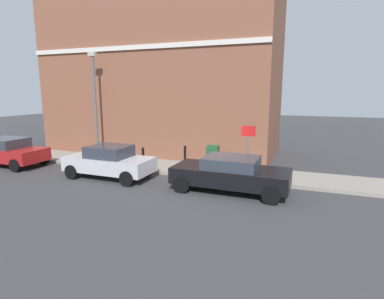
{
  "coord_description": "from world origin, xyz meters",
  "views": [
    {
      "loc": [
        -11.51,
        -3.74,
        3.83
      ],
      "look_at": [
        1.33,
        1.16,
        1.2
      ],
      "focal_mm": 28.51,
      "sensor_mm": 36.0,
      "label": 1
    }
  ],
  "objects_px": {
    "bollard_near_cabinet": "(185,155)",
    "utility_cabinet": "(213,158)",
    "car_silver": "(109,161)",
    "bollard_far_kerb": "(143,157)",
    "lamppost": "(95,101)",
    "car_red": "(6,151)",
    "street_sign": "(248,144)",
    "car_black": "(231,173)"
  },
  "relations": [
    {
      "from": "bollard_far_kerb",
      "to": "car_red",
      "type": "bearing_deg",
      "value": 101.43
    },
    {
      "from": "car_silver",
      "to": "car_red",
      "type": "bearing_deg",
      "value": 0.28
    },
    {
      "from": "street_sign",
      "to": "bollard_far_kerb",
      "type": "bearing_deg",
      "value": 91.02
    },
    {
      "from": "utility_cabinet",
      "to": "lamppost",
      "type": "distance_m",
      "value": 7.3
    },
    {
      "from": "bollard_near_cabinet",
      "to": "bollard_far_kerb",
      "type": "bearing_deg",
      "value": 124.93
    },
    {
      "from": "car_red",
      "to": "bollard_far_kerb",
      "type": "height_order",
      "value": "car_red"
    },
    {
      "from": "utility_cabinet",
      "to": "bollard_near_cabinet",
      "type": "xyz_separation_m",
      "value": [
        0.1,
        1.48,
        0.02
      ]
    },
    {
      "from": "car_black",
      "to": "lamppost",
      "type": "distance_m",
      "value": 9.1
    },
    {
      "from": "car_red",
      "to": "car_black",
      "type": "bearing_deg",
      "value": -179.25
    },
    {
      "from": "car_black",
      "to": "car_silver",
      "type": "bearing_deg",
      "value": 1.89
    },
    {
      "from": "car_red",
      "to": "bollard_far_kerb",
      "type": "bearing_deg",
      "value": -168.04
    },
    {
      "from": "utility_cabinet",
      "to": "bollard_far_kerb",
      "type": "xyz_separation_m",
      "value": [
        -1.09,
        3.18,
        0.02
      ]
    },
    {
      "from": "utility_cabinet",
      "to": "bollard_far_kerb",
      "type": "relative_size",
      "value": 1.11
    },
    {
      "from": "car_silver",
      "to": "bollard_near_cabinet",
      "type": "height_order",
      "value": "car_silver"
    },
    {
      "from": "bollard_near_cabinet",
      "to": "bollard_far_kerb",
      "type": "distance_m",
      "value": 2.07
    },
    {
      "from": "street_sign",
      "to": "lamppost",
      "type": "height_order",
      "value": "lamppost"
    },
    {
      "from": "lamppost",
      "to": "bollard_far_kerb",
      "type": "bearing_deg",
      "value": -108.95
    },
    {
      "from": "car_black",
      "to": "bollard_far_kerb",
      "type": "distance_m",
      "value": 4.89
    },
    {
      "from": "street_sign",
      "to": "lamppost",
      "type": "xyz_separation_m",
      "value": [
        1.16,
        8.66,
        1.64
      ]
    },
    {
      "from": "bollard_far_kerb",
      "to": "lamppost",
      "type": "bearing_deg",
      "value": 71.05
    },
    {
      "from": "bollard_far_kerb",
      "to": "street_sign",
      "type": "distance_m",
      "value": 5.12
    },
    {
      "from": "car_red",
      "to": "street_sign",
      "type": "distance_m",
      "value": 12.48
    },
    {
      "from": "car_silver",
      "to": "utility_cabinet",
      "type": "height_order",
      "value": "car_silver"
    },
    {
      "from": "utility_cabinet",
      "to": "bollard_near_cabinet",
      "type": "relative_size",
      "value": 1.11
    },
    {
      "from": "car_silver",
      "to": "car_red",
      "type": "xyz_separation_m",
      "value": [
        0.05,
        6.47,
        -0.01
      ]
    },
    {
      "from": "car_black",
      "to": "bollard_near_cabinet",
      "type": "distance_m",
      "value": 3.96
    },
    {
      "from": "street_sign",
      "to": "car_red",
      "type": "bearing_deg",
      "value": 97.24
    },
    {
      "from": "lamppost",
      "to": "car_red",
      "type": "bearing_deg",
      "value": 126.5
    },
    {
      "from": "car_silver",
      "to": "bollard_near_cabinet",
      "type": "bearing_deg",
      "value": -132.49
    },
    {
      "from": "car_black",
      "to": "bollard_far_kerb",
      "type": "relative_size",
      "value": 4.31
    },
    {
      "from": "lamppost",
      "to": "street_sign",
      "type": "bearing_deg",
      "value": -97.62
    },
    {
      "from": "car_black",
      "to": "bollard_far_kerb",
      "type": "height_order",
      "value": "car_black"
    },
    {
      "from": "car_silver",
      "to": "street_sign",
      "type": "xyz_separation_m",
      "value": [
        1.62,
        -5.87,
        0.91
      ]
    },
    {
      "from": "car_silver",
      "to": "car_black",
      "type": "bearing_deg",
      "value": -178.34
    },
    {
      "from": "car_silver",
      "to": "car_red",
      "type": "distance_m",
      "value": 6.47
    },
    {
      "from": "bollard_near_cabinet",
      "to": "utility_cabinet",
      "type": "bearing_deg",
      "value": -93.87
    },
    {
      "from": "car_black",
      "to": "utility_cabinet",
      "type": "xyz_separation_m",
      "value": [
        2.52,
        1.49,
        -0.04
      ]
    },
    {
      "from": "car_silver",
      "to": "bollard_far_kerb",
      "type": "bearing_deg",
      "value": -118.34
    },
    {
      "from": "lamppost",
      "to": "bollard_near_cabinet",
      "type": "bearing_deg",
      "value": -90.64
    },
    {
      "from": "lamppost",
      "to": "car_black",
      "type": "bearing_deg",
      "value": -107.89
    },
    {
      "from": "street_sign",
      "to": "car_black",
      "type": "bearing_deg",
      "value": 166.85
    },
    {
      "from": "street_sign",
      "to": "lamppost",
      "type": "relative_size",
      "value": 0.4
    }
  ]
}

